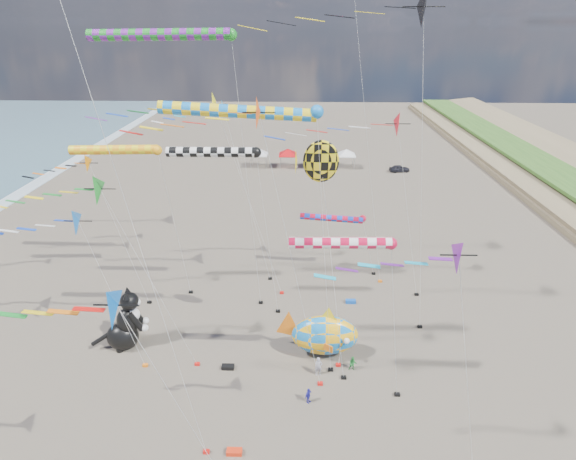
% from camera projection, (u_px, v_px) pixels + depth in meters
% --- Properties ---
extents(delta_kite_0, '(7.89, 1.64, 13.62)m').
position_uv_depth(delta_kite_0, '(84.00, 170.00, 35.16)').
color(delta_kite_0, orange).
rests_on(delta_kite_0, ground).
extents(delta_kite_1, '(10.20, 2.05, 12.40)m').
position_uv_depth(delta_kite_1, '(59.00, 229.00, 28.36)').
color(delta_kite_1, blue).
rests_on(delta_kite_1, ground).
extents(delta_kite_3, '(10.84, 1.99, 19.66)m').
position_uv_depth(delta_kite_3, '(242.00, 119.00, 23.66)').
color(delta_kite_3, '#FF5215').
rests_on(delta_kite_3, ground).
extents(delta_kite_4, '(9.42, 1.87, 17.19)m').
position_uv_depth(delta_kite_4, '(216.00, 115.00, 37.44)').
color(delta_kite_4, '#1E93DF').
rests_on(delta_kite_4, ground).
extents(delta_kite_5, '(11.44, 2.26, 14.62)m').
position_uv_depth(delta_kite_5, '(95.00, 196.00, 27.60)').
color(delta_kite_5, '#1B9028').
rests_on(delta_kite_5, ground).
extents(delta_kite_6, '(7.78, 1.70, 15.20)m').
position_uv_depth(delta_kite_6, '(456.00, 254.00, 19.14)').
color(delta_kite_6, purple).
rests_on(delta_kite_6, ground).
extents(delta_kite_7, '(13.76, 2.79, 25.25)m').
position_uv_depth(delta_kite_7, '(399.00, 10.00, 27.24)').
color(delta_kite_7, black).
rests_on(delta_kite_7, ground).
extents(delta_kite_8, '(14.08, 2.20, 18.24)m').
position_uv_depth(delta_kite_8, '(207.00, 109.00, 34.79)').
color(delta_kite_8, '#FCF420').
rests_on(delta_kite_8, ground).
extents(delta_kite_9, '(13.31, 2.24, 16.74)m').
position_uv_depth(delta_kite_9, '(380.00, 130.00, 35.14)').
color(delta_kite_9, red).
rests_on(delta_kite_9, ground).
extents(delta_kite_10, '(10.66, 1.80, 14.96)m').
position_uv_depth(delta_kite_10, '(98.00, 296.00, 16.71)').
color(delta_kite_10, blue).
rests_on(delta_kite_10, ground).
extents(windsock_0, '(10.44, 0.76, 18.82)m').
position_uv_depth(windsock_0, '(245.00, 113.00, 24.91)').
color(windsock_0, blue).
rests_on(windsock_0, ground).
extents(windsock_1, '(8.32, 0.80, 14.60)m').
position_uv_depth(windsock_1, '(217.00, 153.00, 33.22)').
color(windsock_1, black).
rests_on(windsock_1, ground).
extents(windsock_2, '(11.75, 0.84, 22.57)m').
position_uv_depth(windsock_2, '(165.00, 36.00, 31.12)').
color(windsock_2, '#198E23').
rests_on(windsock_2, ground).
extents(windsock_3, '(8.72, 0.81, 13.97)m').
position_uv_depth(windsock_3, '(119.00, 151.00, 36.23)').
color(windsock_3, '#FFA615').
rests_on(windsock_3, ground).
extents(windsock_4, '(7.51, 0.71, 11.85)m').
position_uv_depth(windsock_4, '(346.00, 244.00, 25.64)').
color(windsock_4, red).
rests_on(windsock_4, ground).
extents(windsock_5, '(7.60, 0.66, 6.42)m').
position_uv_depth(windsock_5, '(335.00, 219.00, 42.45)').
color(windsock_5, red).
rests_on(windsock_5, ground).
extents(angelfish_kite, '(3.74, 3.02, 16.58)m').
position_uv_depth(angelfish_kite, '(318.00, 163.00, 27.26)').
color(angelfish_kite, yellow).
rests_on(angelfish_kite, ground).
extents(cat_inflatable, '(4.07, 2.73, 5.02)m').
position_uv_depth(cat_inflatable, '(123.00, 319.00, 33.93)').
color(cat_inflatable, black).
rests_on(cat_inflatable, ground).
extents(fish_inflatable, '(6.62, 3.39, 4.50)m').
position_uv_depth(fish_inflatable, '(324.00, 335.00, 33.04)').
color(fish_inflatable, blue).
rests_on(fish_inflatable, ground).
extents(person_adult, '(0.60, 0.45, 1.49)m').
position_uv_depth(person_adult, '(318.00, 366.00, 31.83)').
color(person_adult, '#92919E').
rests_on(person_adult, ground).
extents(child_green, '(0.59, 0.48, 1.17)m').
position_uv_depth(child_green, '(353.00, 364.00, 32.33)').
color(child_green, '#268636').
rests_on(child_green, ground).
extents(child_blue, '(0.63, 0.70, 1.15)m').
position_uv_depth(child_blue, '(308.00, 396.00, 29.58)').
color(child_blue, '#2A27A6').
rests_on(child_blue, ground).
extents(kite_bag_0, '(0.90, 0.44, 0.30)m').
position_uv_depth(kite_bag_0, '(234.00, 452.00, 26.19)').
color(kite_bag_0, red).
rests_on(kite_bag_0, ground).
extents(kite_bag_2, '(0.90, 0.44, 0.30)m').
position_uv_depth(kite_bag_2, '(228.00, 367.00, 32.63)').
color(kite_bag_2, black).
rests_on(kite_bag_2, ground).
extents(kite_bag_3, '(0.90, 0.44, 0.30)m').
position_uv_depth(kite_bag_3, '(351.00, 301.00, 40.28)').
color(kite_bag_3, '#124CB4').
rests_on(kite_bag_3, ground).
extents(tent_row, '(19.20, 4.20, 3.80)m').
position_uv_depth(tent_row, '(303.00, 150.00, 76.48)').
color(tent_row, silver).
rests_on(tent_row, ground).
extents(parked_car, '(3.52, 1.80, 1.15)m').
position_uv_depth(parked_car, '(399.00, 168.00, 75.33)').
color(parked_car, '#26262D').
rests_on(parked_car, ground).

